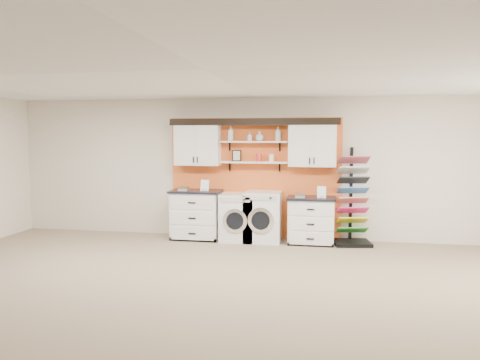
% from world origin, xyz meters
% --- Properties ---
extents(floor, '(10.00, 10.00, 0.00)m').
position_xyz_m(floor, '(0.00, 0.00, 0.00)').
color(floor, gray).
rests_on(floor, ground).
extents(ceiling, '(10.00, 10.00, 0.00)m').
position_xyz_m(ceiling, '(0.00, 0.00, 2.80)').
color(ceiling, white).
rests_on(ceiling, wall_back).
extents(wall_back, '(10.00, 0.00, 10.00)m').
position_xyz_m(wall_back, '(0.00, 4.00, 1.40)').
color(wall_back, beige).
rests_on(wall_back, floor).
extents(accent_panel, '(3.40, 0.07, 2.40)m').
position_xyz_m(accent_panel, '(0.00, 3.96, 1.20)').
color(accent_panel, orange).
rests_on(accent_panel, wall_back).
extents(upper_cabinet_left, '(0.90, 0.35, 0.84)m').
position_xyz_m(upper_cabinet_left, '(-1.13, 3.79, 1.88)').
color(upper_cabinet_left, white).
rests_on(upper_cabinet_left, wall_back).
extents(upper_cabinet_right, '(0.90, 0.35, 0.84)m').
position_xyz_m(upper_cabinet_right, '(1.13, 3.79, 1.88)').
color(upper_cabinet_right, white).
rests_on(upper_cabinet_right, wall_back).
extents(shelf_lower, '(1.32, 0.28, 0.03)m').
position_xyz_m(shelf_lower, '(0.00, 3.80, 1.53)').
color(shelf_lower, white).
rests_on(shelf_lower, wall_back).
extents(shelf_upper, '(1.32, 0.28, 0.03)m').
position_xyz_m(shelf_upper, '(0.00, 3.80, 1.93)').
color(shelf_upper, white).
rests_on(shelf_upper, wall_back).
extents(crown_molding, '(3.30, 0.41, 0.13)m').
position_xyz_m(crown_molding, '(0.00, 3.81, 2.33)').
color(crown_molding, black).
rests_on(crown_molding, wall_back).
extents(picture_frame, '(0.18, 0.02, 0.22)m').
position_xyz_m(picture_frame, '(-0.35, 3.85, 1.66)').
color(picture_frame, black).
rests_on(picture_frame, shelf_lower).
extents(canister_red, '(0.11, 0.11, 0.16)m').
position_xyz_m(canister_red, '(0.10, 3.80, 1.62)').
color(canister_red, red).
rests_on(canister_red, shelf_lower).
extents(canister_cream, '(0.10, 0.10, 0.14)m').
position_xyz_m(canister_cream, '(0.35, 3.80, 1.61)').
color(canister_cream, silver).
rests_on(canister_cream, shelf_lower).
extents(base_cabinet_left, '(1.00, 0.66, 0.97)m').
position_xyz_m(base_cabinet_left, '(-1.13, 3.64, 0.49)').
color(base_cabinet_left, white).
rests_on(base_cabinet_left, floor).
extents(base_cabinet_right, '(0.91, 0.66, 0.89)m').
position_xyz_m(base_cabinet_right, '(1.13, 3.64, 0.45)').
color(base_cabinet_right, white).
rests_on(base_cabinet_right, floor).
extents(washer, '(0.66, 0.71, 0.92)m').
position_xyz_m(washer, '(-0.28, 3.64, 0.46)').
color(washer, white).
rests_on(washer, floor).
extents(dryer, '(0.70, 0.71, 0.97)m').
position_xyz_m(dryer, '(0.21, 3.64, 0.49)').
color(dryer, white).
rests_on(dryer, floor).
extents(sample_rack, '(0.74, 0.65, 1.83)m').
position_xyz_m(sample_rack, '(1.90, 3.68, 0.57)').
color(sample_rack, black).
rests_on(sample_rack, floor).
extents(soap_bottle_a, '(0.14, 0.14, 0.30)m').
position_xyz_m(soap_bottle_a, '(-0.46, 3.80, 2.09)').
color(soap_bottle_a, silver).
rests_on(soap_bottle_a, shelf_upper).
extents(soap_bottle_b, '(0.10, 0.10, 0.17)m').
position_xyz_m(soap_bottle_b, '(-0.09, 3.80, 2.03)').
color(soap_bottle_b, silver).
rests_on(soap_bottle_b, shelf_upper).
extents(soap_bottle_c, '(0.20, 0.20, 0.19)m').
position_xyz_m(soap_bottle_c, '(0.11, 3.80, 2.04)').
color(soap_bottle_c, silver).
rests_on(soap_bottle_c, shelf_upper).
extents(soap_bottle_d, '(0.15, 0.15, 0.29)m').
position_xyz_m(soap_bottle_d, '(0.47, 3.80, 2.09)').
color(soap_bottle_d, silver).
rests_on(soap_bottle_d, shelf_upper).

